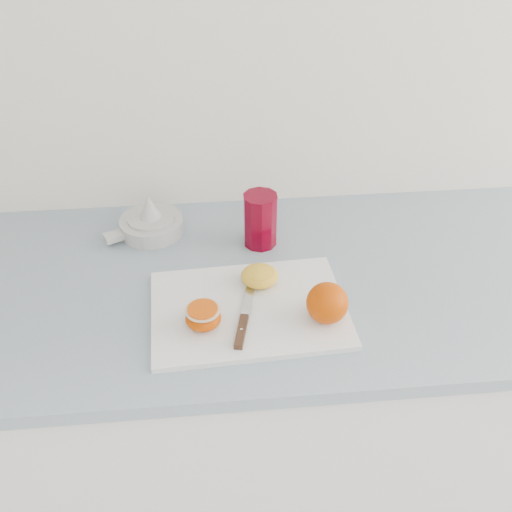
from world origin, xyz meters
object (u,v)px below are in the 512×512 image
object	(u,v)px
cutting_board	(249,309)
citrus_juicer	(151,223)
counter	(230,412)
red_tumbler	(260,222)
half_orange	(203,317)

from	to	relation	value
cutting_board	citrus_juicer	bearing A→B (deg)	124.76
counter	red_tumbler	bearing A→B (deg)	52.72
half_orange	red_tumbler	distance (m)	0.30
half_orange	counter	bearing A→B (deg)	73.63
red_tumbler	citrus_juicer	bearing A→B (deg)	165.05
half_orange	red_tumbler	size ratio (longest dim) A/B	0.53
counter	cutting_board	distance (m)	0.46
counter	red_tumbler	xyz separation A→B (m)	(0.09, 0.11, 0.50)
counter	half_orange	world-z (taller)	half_orange
cutting_board	citrus_juicer	distance (m)	0.35
half_orange	citrus_juicer	size ratio (longest dim) A/B	0.37
citrus_juicer	counter	bearing A→B (deg)	-48.90
red_tumbler	counter	bearing A→B (deg)	-127.28
half_orange	red_tumbler	bearing A→B (deg)	63.59
counter	citrus_juicer	xyz separation A→B (m)	(-0.16, 0.18, 0.47)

